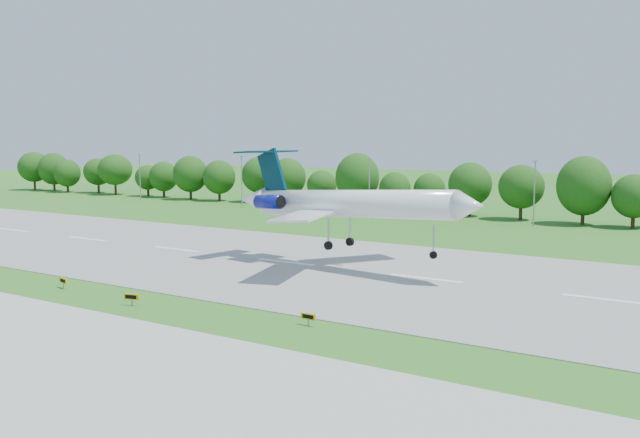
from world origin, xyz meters
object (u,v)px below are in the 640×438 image
Objects in this scene: service_vehicle_b at (371,211)px; service_vehicle_a at (341,211)px; airliner at (340,202)px; taxi_sign_left at (132,297)px.

service_vehicle_a is at bearing 115.03° from service_vehicle_b.
airliner is 22.36× the size of taxi_sign_left.
taxi_sign_left reaches higher than service_vehicle_b.
taxi_sign_left is 0.49× the size of service_vehicle_b.
service_vehicle_a is (-34.65, 55.76, -7.69)m from airliner.
taxi_sign_left is at bearing -95.29° from airliner.
service_vehicle_b is (5.23, 3.95, -0.02)m from service_vehicle_a.
airliner reaches higher than taxi_sign_left.
airliner is at bearing -136.93° from service_vehicle_a.
airliner reaches higher than service_vehicle_b.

